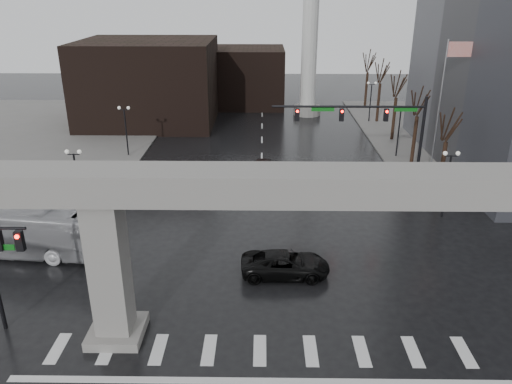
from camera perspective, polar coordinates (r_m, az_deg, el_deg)
ground at (r=25.46m, az=0.46°, el=-16.18°), size 160.00×160.00×0.00m
sidewalk_ne at (r=63.61m, az=24.95°, el=5.92°), size 28.00×36.00×0.15m
sidewalk_nw at (r=63.68m, az=-23.56°, el=6.16°), size 28.00×36.00×0.15m
elevated_guideway at (r=21.87m, az=3.83°, el=-1.95°), size 48.00×2.60×8.70m
building_far_left at (r=64.41m, az=-12.13°, el=12.20°), size 16.00×14.00×10.00m
building_far_mid at (r=72.91m, az=-0.88°, el=13.02°), size 10.00×10.00×8.00m
smokestack at (r=66.22m, az=6.30°, el=20.09°), size 3.60×3.60×30.00m
signal_mast_arm at (r=40.97m, az=13.45°, el=7.59°), size 12.12×0.43×8.00m
signal_left_pole at (r=26.60m, az=-27.13°, el=-6.64°), size 2.30×0.30×6.00m
flagpole_assembly at (r=45.35m, az=20.73°, el=10.38°), size 2.06×0.12×12.00m
lamp_right_0 at (r=38.51m, az=21.15°, el=2.05°), size 1.22×0.32×5.11m
lamp_right_1 at (r=51.27m, az=16.08°, el=7.53°), size 1.22×0.32×5.11m
lamp_right_2 at (r=64.54m, az=13.01°, el=10.76°), size 1.22×0.32×5.11m
lamp_left_0 at (r=38.57m, az=-19.89°, el=2.26°), size 1.22×0.32×5.11m
lamp_left_1 at (r=51.31m, az=-14.72°, el=7.68°), size 1.22×0.32×5.11m
lamp_left_2 at (r=64.58m, az=-11.58°, el=10.88°), size 1.22×0.32×5.11m
tree_right_0 at (r=42.64m, az=20.59°, el=3.05°), size 1.09×1.58×7.50m
tree_right_1 at (r=49.87m, az=17.71°, el=6.19°), size 1.09×1.61×7.67m
tree_right_2 at (r=57.31m, az=15.55°, el=8.52°), size 1.10×1.63×7.85m
tree_right_3 at (r=64.88m, az=13.87°, el=10.29°), size 1.11×1.66×8.02m
tree_right_4 at (r=72.54m, az=12.53°, el=11.69°), size 1.12×1.69×8.19m
pickup_truck at (r=29.77m, az=3.36°, el=-8.24°), size 5.25×2.46×1.45m
city_bus at (r=35.30m, az=-26.02°, el=-3.71°), size 12.49×4.37×3.41m
far_car at (r=44.94m, az=0.48°, el=2.67°), size 2.43×4.40×1.42m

